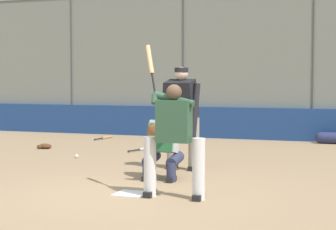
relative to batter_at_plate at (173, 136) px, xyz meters
name	(u,v)px	position (x,y,z in m)	size (l,w,h in m)	color
ground_plane	(131,194)	(0.64, -0.05, -0.83)	(160.00, 160.00, 0.00)	#9E7F5B
home_plate_marker	(131,194)	(0.64, -0.05, -0.83)	(0.43, 0.43, 0.01)	white
backstop_fence	(246,60)	(0.64, -7.95, 1.31)	(17.73, 0.08, 4.09)	#515651
padding_wall	(245,123)	(0.64, -7.85, -0.41)	(17.30, 0.18, 0.85)	navy
bleachers_beyond	(179,110)	(3.49, -10.81, -0.25)	(12.36, 3.05, 1.80)	slate
batter_at_plate	(173,136)	(0.00, 0.00, 0.00)	(1.00, 0.59, 2.09)	silver
catcher_behind_plate	(163,142)	(0.62, -1.28, -0.23)	(0.62, 0.72, 1.17)	#2D334C
umpire_home	(182,115)	(0.63, -2.30, 0.15)	(0.73, 0.50, 1.82)	gray
spare_bat_near_backstop	(106,138)	(4.23, -6.66, -0.80)	(0.13, 0.91, 0.07)	black
spare_bat_by_padding	(144,149)	(2.30, -4.68, -0.80)	(0.32, 0.86, 0.07)	black
fielding_glove_on_dirt	(44,146)	(4.59, -4.16, -0.77)	(0.33, 0.25, 0.12)	#56331E
baseball_loose	(77,156)	(3.13, -3.04, -0.80)	(0.07, 0.07, 0.07)	white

